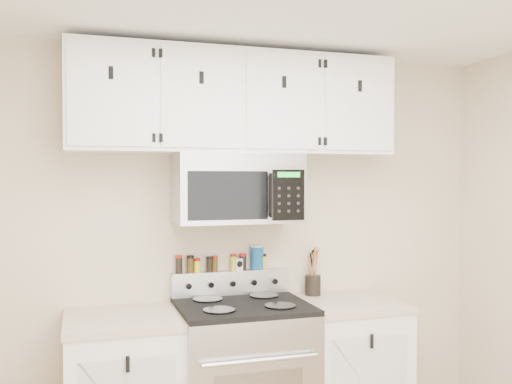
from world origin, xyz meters
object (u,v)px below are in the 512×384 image
at_px(utensil_crock, 313,284).
at_px(salt_canister, 257,257).
at_px(range, 243,381).
at_px(microwave, 237,188).

height_order(utensil_crock, salt_canister, salt_canister).
height_order(range, utensil_crock, utensil_crock).
relative_size(microwave, utensil_crock, 2.52).
distance_m(range, salt_canister, 0.77).
distance_m(microwave, salt_canister, 0.51).
bearing_deg(utensil_crock, salt_canister, 172.29).
xyz_separation_m(utensil_crock, salt_canister, (-0.37, 0.05, 0.18)).
distance_m(range, microwave, 1.15).
bearing_deg(range, microwave, 89.77).
bearing_deg(microwave, utensil_crock, 10.96).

